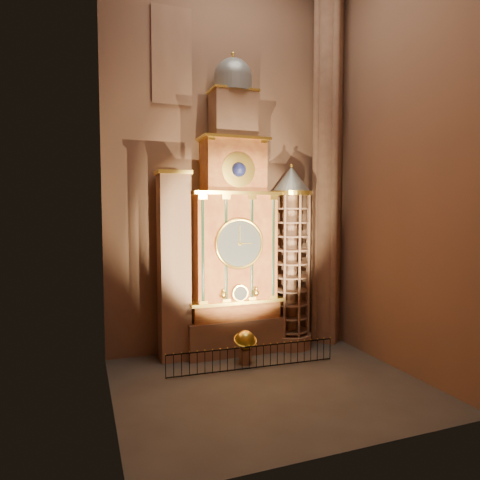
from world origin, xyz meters
name	(u,v)px	position (x,y,z in m)	size (l,w,h in m)	color
floor	(269,384)	(0.00, 0.00, 0.00)	(14.00, 14.00, 0.00)	#383330
wall_back	(227,160)	(0.00, 6.00, 11.00)	(22.00, 22.00, 0.00)	#835D46
wall_left	(107,137)	(-7.00, 0.00, 11.00)	(22.00, 22.00, 0.00)	#835D46
wall_right	(396,153)	(7.00, 0.00, 11.00)	(22.00, 22.00, 0.00)	#835D46
astronomical_clock	(233,236)	(0.00, 4.96, 6.68)	(5.60, 2.41, 16.70)	#8C634C
portrait_tower	(174,265)	(-3.40, 4.98, 5.15)	(1.80, 1.60, 10.20)	#8C634C
stair_turret	(291,259)	(3.50, 4.70, 5.27)	(2.50, 2.50, 10.80)	#8C634C
gothic_pier	(328,163)	(6.10, 5.00, 11.00)	(2.04, 2.04, 22.00)	#8C634C
stained_glass_window	(172,56)	(-3.20, 5.92, 16.50)	(2.20, 0.14, 5.20)	navy
celestial_globe	(245,344)	(-0.06, 2.91, 1.07)	(1.28, 1.21, 1.78)	#8C634C
iron_railing	(253,357)	(-0.01, 1.98, 0.63)	(8.83, 0.48, 1.17)	black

